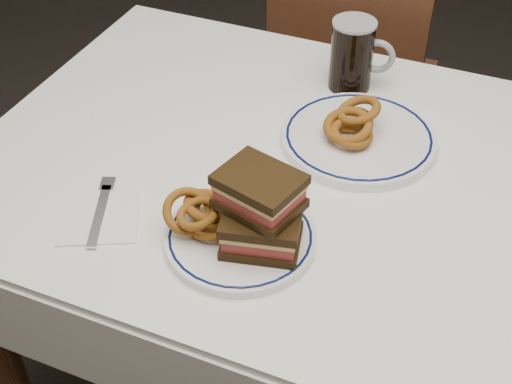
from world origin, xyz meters
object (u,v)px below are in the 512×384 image
at_px(chair_far, 350,81).
at_px(far_plate, 358,138).
at_px(reuben_sandwich, 261,211).
at_px(main_plate, 240,237).
at_px(beer_mug, 353,54).

distance_m(chair_far, far_plate, 0.71).
bearing_deg(reuben_sandwich, main_plate, -178.35).
relative_size(beer_mug, far_plate, 0.51).
bearing_deg(chair_far, main_plate, -84.78).
distance_m(reuben_sandwich, far_plate, 0.33).
xyz_separation_m(reuben_sandwich, far_plate, (0.06, 0.32, -0.07)).
relative_size(chair_far, beer_mug, 6.07).
xyz_separation_m(chair_far, beer_mug, (0.11, -0.45, 0.35)).
distance_m(main_plate, beer_mug, 0.51).
xyz_separation_m(beer_mug, far_plate, (0.07, -0.18, -0.06)).
height_order(reuben_sandwich, far_plate, reuben_sandwich).
distance_m(chair_far, reuben_sandwich, 1.02).
relative_size(reuben_sandwich, far_plate, 0.52).
bearing_deg(chair_far, reuben_sandwich, -82.76).
bearing_deg(beer_mug, reuben_sandwich, -89.14).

